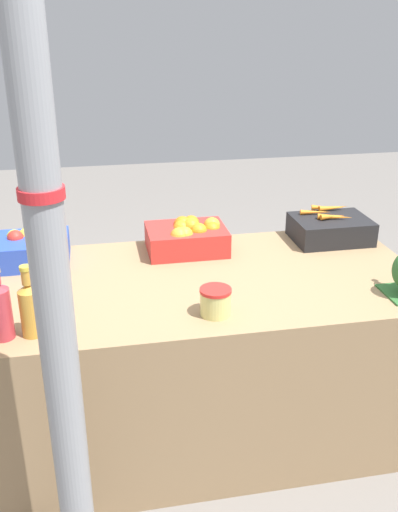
% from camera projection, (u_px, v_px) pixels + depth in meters
% --- Properties ---
extents(ground_plane, '(10.00, 10.00, 0.00)m').
position_uv_depth(ground_plane, '(199.00, 422.00, 2.65)').
color(ground_plane, slate).
extents(market_table, '(1.87, 0.93, 0.74)m').
position_uv_depth(market_table, '(199.00, 354.00, 2.51)').
color(market_table, '#937551').
rests_on(market_table, ground_plane).
extents(support_pole, '(0.12, 0.12, 2.45)m').
position_uv_depth(support_pole, '(46.00, 239.00, 1.45)').
color(support_pole, gray).
rests_on(support_pole, ground_plane).
extents(apple_crate, '(0.36, 0.27, 0.15)m').
position_uv_depth(apple_crate, '(29.00, 248.00, 2.49)').
color(apple_crate, '#2847B7').
rests_on(apple_crate, market_table).
extents(orange_crate, '(0.36, 0.27, 0.15)m').
position_uv_depth(orange_crate, '(188.00, 236.00, 2.61)').
color(orange_crate, red).
rests_on(orange_crate, market_table).
extents(carrot_crate, '(0.36, 0.27, 0.14)m').
position_uv_depth(carrot_crate, '(330.00, 228.00, 2.74)').
color(carrot_crate, black).
rests_on(carrot_crate, market_table).
extents(juice_bottle_ruby, '(0.08, 0.08, 0.26)m').
position_uv_depth(juice_bottle_ruby, '(0.00, 309.00, 1.89)').
color(juice_bottle_ruby, '#B2333D').
rests_on(juice_bottle_ruby, market_table).
extents(juice_bottle_amber, '(0.07, 0.07, 0.26)m').
position_uv_depth(juice_bottle_amber, '(30.00, 307.00, 1.91)').
color(juice_bottle_amber, gold).
rests_on(juice_bottle_amber, market_table).
extents(pickle_jar, '(0.12, 0.12, 0.10)m').
position_uv_depth(pickle_jar, '(215.00, 302.00, 2.06)').
color(pickle_jar, '#D1CC75').
rests_on(pickle_jar, market_table).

